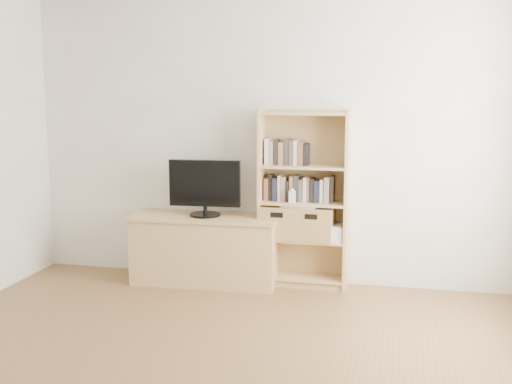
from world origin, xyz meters
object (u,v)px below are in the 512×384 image
(bookshelf, at_px, (304,200))
(basket_right, at_px, (314,223))
(baby_monitor, at_px, (292,197))
(basket_left, at_px, (280,221))
(laptop, at_px, (300,205))
(tv_stand, at_px, (206,250))
(television, at_px, (205,188))

(bookshelf, xyz_separation_m, basket_right, (0.10, -0.00, -0.21))
(baby_monitor, height_order, basket_left, baby_monitor)
(basket_left, xyz_separation_m, laptop, (0.18, -0.01, 0.16))
(basket_left, bearing_deg, baby_monitor, -33.64)
(tv_stand, bearing_deg, television, 0.00)
(television, xyz_separation_m, baby_monitor, (0.80, 0.02, -0.06))
(bookshelf, bearing_deg, basket_left, -178.81)
(basket_right, bearing_deg, tv_stand, -171.63)
(tv_stand, height_order, laptop, laptop)
(television, xyz_separation_m, laptop, (0.86, 0.09, -0.14))
(tv_stand, relative_size, laptop, 4.20)
(baby_monitor, height_order, basket_right, baby_monitor)
(tv_stand, height_order, bookshelf, bookshelf)
(tv_stand, xyz_separation_m, baby_monitor, (0.80, 0.02, 0.53))
(basket_right, xyz_separation_m, laptop, (-0.13, -0.01, 0.16))
(tv_stand, xyz_separation_m, bookshelf, (0.89, 0.10, 0.49))
(bookshelf, xyz_separation_m, baby_monitor, (-0.09, -0.09, 0.04))
(baby_monitor, bearing_deg, basket_left, 147.63)
(baby_monitor, xyz_separation_m, laptop, (0.06, 0.07, -0.08))
(tv_stand, xyz_separation_m, laptop, (0.86, 0.09, 0.45))
(television, height_order, basket_right, television)
(baby_monitor, bearing_deg, bookshelf, 46.79)
(tv_stand, bearing_deg, basket_right, 3.28)
(basket_left, bearing_deg, tv_stand, -170.71)
(television, distance_m, basket_left, 0.75)
(television, distance_m, basket_right, 1.03)
(television, height_order, basket_left, television)
(bookshelf, relative_size, baby_monitor, 14.95)
(television, bearing_deg, basket_left, 4.60)
(bookshelf, relative_size, basket_left, 4.47)
(basket_left, distance_m, laptop, 0.24)
(tv_stand, distance_m, basket_left, 0.74)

